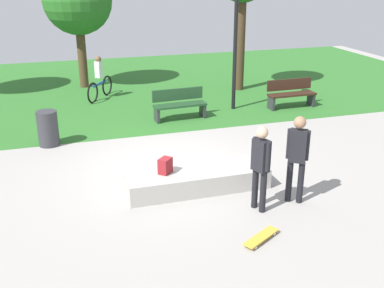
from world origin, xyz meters
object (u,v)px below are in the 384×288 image
object	(u,v)px
park_bench_center_lawn	(179,104)
trash_bin	(48,128)
backpack_on_ledge	(165,166)
skater_performing_trick	(297,153)
lamp_post	(236,22)
concrete_ledge	(197,180)
park_bench_near_lamppost	(291,93)
tree_broad_elm	(77,1)
skateboard_by_ledge	(261,237)
cyclist_on_bicycle	(100,81)
skater_watching	(261,162)

from	to	relation	value
park_bench_center_lawn	trash_bin	distance (m)	4.01
backpack_on_ledge	skater_performing_trick	xyz separation A→B (m)	(2.31, -1.17, 0.46)
skater_performing_trick	lamp_post	world-z (taller)	lamp_post
concrete_ledge	lamp_post	distance (m)	6.52
park_bench_center_lawn	park_bench_near_lamppost	xyz separation A→B (m)	(3.83, 0.15, 0.00)
tree_broad_elm	skateboard_by_ledge	bearing A→B (deg)	-80.74
cyclist_on_bicycle	skater_performing_trick	bearing A→B (deg)	-72.84
park_bench_center_lawn	cyclist_on_bicycle	xyz separation A→B (m)	(-2.02, 3.08, 0.15)
skater_watching	cyclist_on_bicycle	bearing A→B (deg)	102.20
skateboard_by_ledge	park_bench_near_lamppost	world-z (taller)	park_bench_near_lamppost
park_bench_near_lamppost	skater_watching	bearing A→B (deg)	-122.93
concrete_ledge	cyclist_on_bicycle	world-z (taller)	cyclist_on_bicycle
park_bench_center_lawn	park_bench_near_lamppost	distance (m)	3.84
concrete_ledge	park_bench_center_lawn	bearing A→B (deg)	78.84
backpack_on_ledge	skater_watching	bearing A→B (deg)	-85.02
lamp_post	park_bench_center_lawn	bearing A→B (deg)	-165.26
skateboard_by_ledge	trash_bin	world-z (taller)	trash_bin
lamp_post	cyclist_on_bicycle	xyz separation A→B (m)	(-3.99, 2.56, -2.12)
skater_watching	backpack_on_ledge	bearing A→B (deg)	140.26
backpack_on_ledge	cyclist_on_bicycle	size ratio (longest dim) A/B	0.21
skateboard_by_ledge	tree_broad_elm	xyz separation A→B (m)	(-1.93, 11.86, 3.12)
concrete_ledge	skater_performing_trick	distance (m)	2.14
concrete_ledge	cyclist_on_bicycle	size ratio (longest dim) A/B	1.91
tree_broad_elm	cyclist_on_bicycle	xyz separation A→B (m)	(0.40, -1.86, -2.55)
concrete_ledge	backpack_on_ledge	xyz separation A→B (m)	(-0.66, 0.10, 0.37)
skater_watching	skateboard_by_ledge	bearing A→B (deg)	-111.77
park_bench_near_lamppost	cyclist_on_bicycle	world-z (taller)	cyclist_on_bicycle
park_bench_near_lamppost	lamp_post	world-z (taller)	lamp_post
skater_watching	trash_bin	bearing A→B (deg)	128.43
skater_performing_trick	park_bench_center_lawn	bearing A→B (deg)	97.08
backpack_on_ledge	trash_bin	xyz separation A→B (m)	(-2.25, 3.48, -0.12)
skater_performing_trick	lamp_post	xyz separation A→B (m)	(1.24, 6.33, 1.71)
backpack_on_ledge	tree_broad_elm	xyz separation A→B (m)	(-0.83, 9.59, 2.61)
lamp_post	trash_bin	distance (m)	6.46
park_bench_near_lamppost	trash_bin	world-z (taller)	trash_bin
park_bench_near_lamppost	park_bench_center_lawn	bearing A→B (deg)	-177.83
skater_watching	skateboard_by_ledge	size ratio (longest dim) A/B	2.11
park_bench_near_lamppost	trash_bin	bearing A→B (deg)	-170.29
cyclist_on_bicycle	park_bench_center_lawn	bearing A→B (deg)	-56.71
backpack_on_ledge	concrete_ledge	bearing A→B (deg)	-53.62
skater_performing_trick	cyclist_on_bicycle	bearing A→B (deg)	107.16
park_bench_center_lawn	tree_broad_elm	xyz separation A→B (m)	(-2.42, 4.94, 2.70)
backpack_on_ledge	park_bench_center_lawn	bearing A→B (deg)	25.82
skater_watching	tree_broad_elm	world-z (taller)	tree_broad_elm
skater_watching	park_bench_center_lawn	distance (m)	5.92
park_bench_near_lamppost	trash_bin	xyz separation A→B (m)	(-7.67, -1.31, -0.02)
tree_broad_elm	cyclist_on_bicycle	world-z (taller)	tree_broad_elm
backpack_on_ledge	park_bench_near_lamppost	xyz separation A→B (m)	(5.42, 4.79, -0.10)
skater_performing_trick	skater_watching	xyz separation A→B (m)	(-0.80, -0.09, -0.06)
skater_performing_trick	park_bench_near_lamppost	xyz separation A→B (m)	(3.11, 5.96, -0.56)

